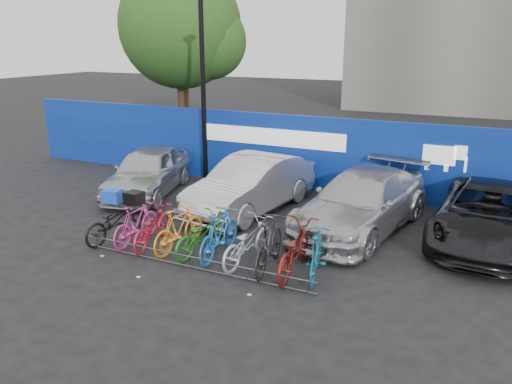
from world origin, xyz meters
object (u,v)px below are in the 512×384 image
Objects in this scene: bike_2 at (152,227)px; bike_3 at (179,229)px; car_2 at (362,202)px; bike_6 at (248,242)px; bike_1 at (136,223)px; tree at (186,30)px; bike_8 at (294,249)px; bike_5 at (219,234)px; bike_7 at (269,244)px; car_1 at (251,185)px; bike_4 at (202,234)px; bike_9 at (316,255)px; car_3 at (489,215)px; bike_rack at (192,262)px; car_0 at (148,171)px; lamppost at (203,85)px; bike_0 at (115,221)px.

bike_2 is 0.75m from bike_3.
car_2 is 2.74× the size of bike_6.
bike_6 is (2.91, 0.12, -0.01)m from bike_1.
bike_1 reaches higher than bike_6.
tree reaches higher than bike_8.
bike_5 is (7.00, -9.86, -4.51)m from tree.
bike_2 is at bearing 10.09° from bike_6.
bike_5 is 1.26m from bike_7.
car_1 is 2.66× the size of bike_4.
bike_4 is 1.04× the size of bike_9.
bike_2 is (-4.23, -3.12, -0.29)m from car_2.
bike_2 is (5.23, -9.94, -4.61)m from tree.
bike_7 is at bearing -173.10° from bike_4.
bike_1 is 0.86× the size of bike_7.
bike_3 is 0.57m from bike_4.
bike_8 is at bearing -131.79° from car_3.
car_1 is 3.49m from bike_6.
bike_5 reaches higher than bike_8.
bike_2 is 3.03m from bike_7.
bike_9 is (1.03, 0.05, -0.07)m from bike_7.
bike_3 reaches higher than bike_6.
tree is at bearing -45.83° from bike_4.
bike_4 is at bearing -56.41° from tree.
bike_8 is at bearing 20.71° from bike_rack.
car_3 is 2.72× the size of bike_5.
bike_6 is 1.57m from bike_9.
car_0 is 2.50× the size of bike_2.
bike_9 is at bearing -127.61° from car_3.
bike_3 is at bearing -147.23° from car_3.
bike_4 is (0.56, 0.07, -0.06)m from bike_3.
lamppost is 3.51× the size of bike_2.
tree is 4.64× the size of bike_9.
car_1 reaches higher than car_0.
bike_rack is 2.93× the size of bike_7.
car_3 is 5.03m from bike_8.
bike_0 is (-2.07, -3.35, -0.29)m from car_1.
bike_5 is at bearing 8.28° from bike_6.
car_1 is (-0.50, 3.97, 0.61)m from bike_rack.
bike_rack is 5.84m from car_0.
bike_5 reaches higher than bike_2.
bike_7 reaches higher than bike_5.
car_2 is at bearing -17.36° from car_0.
bike_0 is 1.09× the size of bike_9.
bike_8 is (1.79, -0.03, -0.02)m from bike_5.
bike_6 is 0.91× the size of bike_8.
bike_8 is at bearing -173.86° from bike_6.
car_0 is at bearing -58.66° from bike_0.
tree reaches higher than lamppost.
lamppost reaches higher than bike_5.
bike_1 is (1.23, -5.32, -2.78)m from lamppost.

